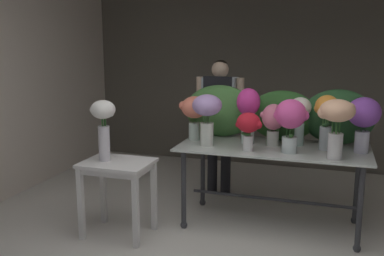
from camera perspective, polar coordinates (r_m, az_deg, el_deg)
The scene contains 18 objects.
ground_plane at distance 4.98m, azimuth 6.96°, elevation -10.47°, with size 8.48×8.48×0.00m, color silver.
wall_back at distance 6.55m, azimuth 10.56°, elevation 6.90°, with size 5.61×0.12×2.71m, color #5B564C.
wall_left at distance 5.86m, azimuth -20.84°, elevation 5.84°, with size 0.12×3.98×2.71m, color beige.
display_table_glass at distance 4.40m, azimuth 10.40°, elevation -4.05°, with size 1.83×0.85×0.83m.
side_table_white at distance 4.22m, azimuth -9.64°, elevation -5.82°, with size 0.64×0.50×0.73m.
florist at distance 5.21m, azimuth 3.59°, elevation 1.95°, with size 0.57×0.24×1.62m.
foliage_backdrop at distance 4.62m, azimuth 10.89°, elevation 1.77°, with size 1.94×0.27×0.55m.
vase_rosy_snapdragons at distance 4.35m, azimuth 10.51°, elevation 0.91°, with size 0.24×0.23×0.42m.
vase_sunset_peonies at distance 4.29m, azimuth 17.00°, elevation 1.60°, with size 0.23×0.22×0.52m.
vase_peach_stock at distance 3.98m, azimuth 18.25°, elevation 1.17°, with size 0.31×0.30×0.53m.
vase_fuchsia_dahlias at distance 4.10m, azimuth 12.68°, elevation 1.17°, with size 0.32×0.28×0.50m.
vase_violet_carnations at distance 4.29m, azimuth 21.35°, elevation 1.30°, with size 0.30×0.30×0.52m.
vase_magenta_tulips at distance 4.42m, azimuth 7.31°, elevation 2.33°, with size 0.24×0.24×0.56m.
vase_lilac_lilies at distance 4.27m, azimuth 1.91°, elevation 2.07°, with size 0.29×0.29×0.51m.
vase_coral_roses at distance 4.53m, azimuth 0.24°, elevation 2.16°, with size 0.29×0.27×0.46m.
vase_ivory_anemones at distance 4.41m, azimuth 13.82°, elevation 1.78°, with size 0.22×0.21×0.48m.
vase_crimson_ranunculus at distance 4.10m, azimuth 7.35°, elevation 0.23°, with size 0.26×0.22×0.37m.
vase_white_roses_tall at distance 4.17m, azimuth -11.43°, elevation 0.68°, with size 0.25×0.23×0.57m.
Camera 1 is at (0.86, -2.62, 1.85)m, focal length 41.13 mm.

